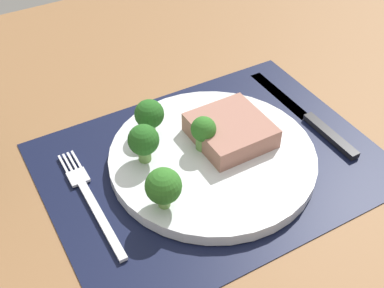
{
  "coord_description": "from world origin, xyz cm",
  "views": [
    {
      "loc": [
        -25.34,
        -39.25,
        45.89
      ],
      "look_at": [
        -1.46,
        2.82,
        1.9
      ],
      "focal_mm": 46.51,
      "sensor_mm": 36.0,
      "label": 1
    }
  ],
  "objects": [
    {
      "name": "broccoli_near_fork",
      "position": [
        -8.08,
        3.24,
        5.07
      ],
      "size": [
        3.95,
        3.95,
        5.31
      ],
      "color": "#6B994C",
      "rests_on": "plate"
    },
    {
      "name": "ground_plane",
      "position": [
        0.0,
        0.0,
        -1.5
      ],
      "size": [
        140.0,
        110.0,
        3.0
      ],
      "primitive_type": "cube",
      "color": "brown"
    },
    {
      "name": "knife",
      "position": [
        16.69,
        0.53,
        0.6
      ],
      "size": [
        1.8,
        23.0,
        0.8
      ],
      "rotation": [
        0.0,
        0.0,
        -0.02
      ],
      "color": "black",
      "rests_on": "placemat"
    },
    {
      "name": "broccoli_front_edge",
      "position": [
        -5.16,
        7.62,
        4.97
      ],
      "size": [
        3.94,
        3.94,
        5.15
      ],
      "color": "#6B994C",
      "rests_on": "plate"
    },
    {
      "name": "plate",
      "position": [
        0.0,
        0.0,
        1.1
      ],
      "size": [
        26.87,
        26.87,
        1.6
      ],
      "primitive_type": "cylinder",
      "color": "silver",
      "rests_on": "placemat"
    },
    {
      "name": "placemat",
      "position": [
        0.0,
        0.0,
        0.15
      ],
      "size": [
        42.81,
        32.4,
        0.3
      ],
      "primitive_type": "cube",
      "color": "black",
      "rests_on": "ground_plane"
    },
    {
      "name": "steak",
      "position": [
        3.51,
        1.32,
        3.29
      ],
      "size": [
        9.45,
        9.7,
        2.78
      ],
      "primitive_type": "cube",
      "rotation": [
        0.0,
        0.0,
        0.01
      ],
      "color": "#9E6B5B",
      "rests_on": "plate"
    },
    {
      "name": "fork",
      "position": [
        -16.33,
        1.42,
        0.55
      ],
      "size": [
        2.4,
        19.2,
        0.5
      ],
      "rotation": [
        0.0,
        0.0,
        -0.05
      ],
      "color": "silver",
      "rests_on": "placemat"
    },
    {
      "name": "broccoli_near_steak",
      "position": [
        -9.43,
        -4.75,
        5.03
      ],
      "size": [
        4.25,
        4.25,
        5.35
      ],
      "color": "#6B994C",
      "rests_on": "plate"
    },
    {
      "name": "broccoli_center",
      "position": [
        -0.52,
        1.53,
        4.7
      ],
      "size": [
        3.28,
        3.28,
        4.8
      ],
      "color": "#6B994C",
      "rests_on": "plate"
    }
  ]
}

